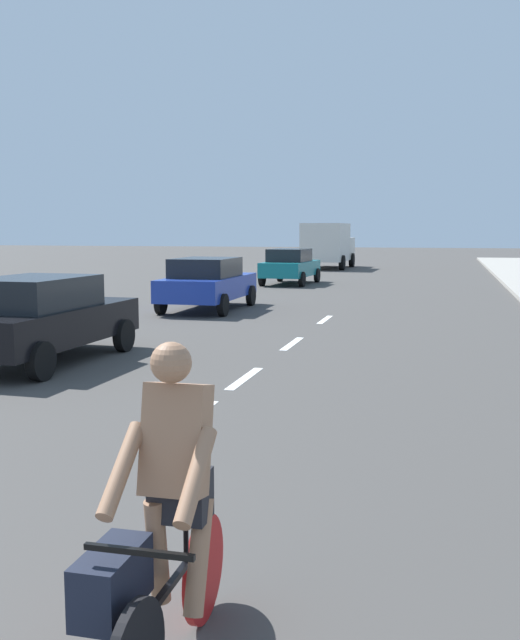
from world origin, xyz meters
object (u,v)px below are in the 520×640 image
Objects in this scene: parked_car_black at (40,317)px; delivery_truck at (328,244)px; parked_car_blue at (208,282)px; parked_car_teal at (290,265)px; cyclist at (161,526)px.

delivery_truck is at bearing 91.46° from parked_car_black.
parked_car_teal is (0.22, 10.81, -0.00)m from parked_car_blue.
parked_car_blue is 0.71× the size of delivery_truck.
parked_car_black is at bearing -91.23° from parked_car_blue.
parked_car_black is at bearing -88.65° from delivery_truck.
delivery_truck reaches higher than parked_car_blue.
delivery_truck is (-0.13, 33.27, 0.66)m from parked_car_black.
parked_car_teal is (0.36, 19.82, -0.00)m from parked_car_black.
parked_car_teal is at bearing -86.80° from delivery_truck.
cyclist is 0.41× the size of parked_car_blue.
delivery_truck is at bearing -82.80° from cyclist.
cyclist is 17.93m from parked_car_blue.
cyclist is at bearing -80.90° from delivery_truck.
cyclist reaches higher than parked_car_black.
parked_car_black is at bearing -88.37° from parked_car_teal.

